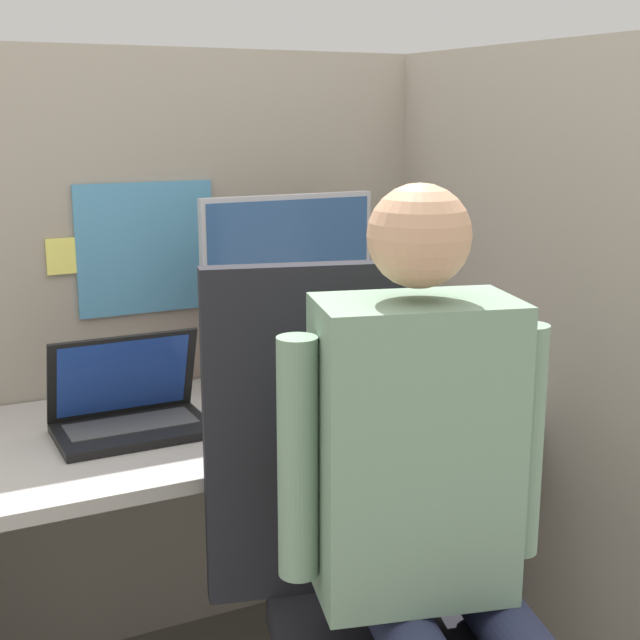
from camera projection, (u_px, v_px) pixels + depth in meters
name	position (u px, v px, depth m)	size (l,w,h in m)	color
cubicle_panel_back	(174.00, 354.00, 2.37)	(1.87, 0.05, 1.58)	gray
cubicle_panel_right	(484.00, 359.00, 2.33)	(0.04, 1.27, 1.58)	gray
desk	(223.00, 489.00, 2.13)	(1.37, 0.64, 0.72)	#9E9993
paper_box	(290.00, 376.00, 2.32)	(0.31, 0.23, 0.06)	red
monitor	(289.00, 279.00, 2.26)	(0.46, 0.22, 0.44)	#B2B2B7
laptop	(130.00, 413.00, 1.99)	(0.33, 0.22, 0.22)	black
mouse	(227.00, 418.00, 2.03)	(0.07, 0.05, 0.04)	gray
stapler	(441.00, 375.00, 2.35)	(0.04, 0.16, 0.05)	#2D2D33
carrot_toy	(333.00, 420.00, 2.02)	(0.04, 0.15, 0.04)	orange
office_chair	(365.00, 570.00, 1.70)	(0.56, 0.61, 1.14)	black
person	(440.00, 514.00, 1.52)	(0.47, 0.51, 1.31)	#282D4C
coffee_mug	(394.00, 358.00, 2.41)	(0.08, 0.08, 0.10)	white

